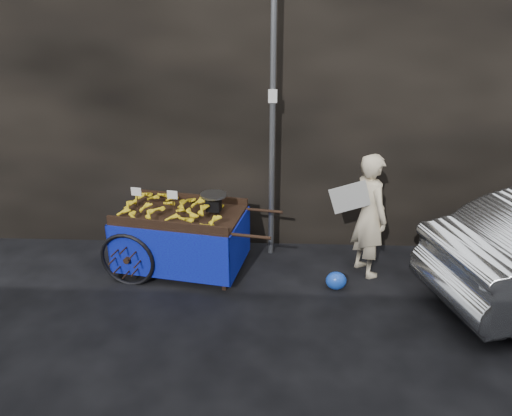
{
  "coord_description": "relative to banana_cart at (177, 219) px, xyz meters",
  "views": [
    {
      "loc": [
        0.35,
        -5.51,
        3.64
      ],
      "look_at": [
        0.11,
        0.5,
        1.08
      ],
      "focal_mm": 35.0,
      "sensor_mm": 36.0,
      "label": 1
    }
  ],
  "objects": [
    {
      "name": "plastic_bag",
      "position": [
        2.2,
        -0.48,
        -0.66
      ],
      "size": [
        0.28,
        0.22,
        0.25
      ],
      "primitive_type": "ellipsoid",
      "color": "#1843BA",
      "rests_on": "ground"
    },
    {
      "name": "building_wall",
      "position": [
        1.4,
        1.83,
        1.72
      ],
      "size": [
        13.5,
        2.0,
        5.0
      ],
      "color": "black",
      "rests_on": "ground"
    },
    {
      "name": "street_pole",
      "position": [
        1.31,
        0.53,
        1.22
      ],
      "size": [
        0.12,
        0.1,
        4.0
      ],
      "color": "slate",
      "rests_on": "ground"
    },
    {
      "name": "ground",
      "position": [
        1.01,
        -0.77,
        -0.78
      ],
      "size": [
        80.0,
        80.0,
        0.0
      ],
      "primitive_type": "plane",
      "color": "black",
      "rests_on": "ground"
    },
    {
      "name": "banana_cart",
      "position": [
        0.0,
        0.0,
        0.0
      ],
      "size": [
        2.48,
        1.45,
        1.27
      ],
      "rotation": [
        0.0,
        0.0,
        -0.18
      ],
      "color": "black",
      "rests_on": "ground"
    },
    {
      "name": "vendor",
      "position": [
        2.66,
        0.01,
        0.1
      ],
      "size": [
        0.92,
        0.76,
        1.75
      ],
      "rotation": [
        0.0,
        0.0,
        2.0
      ],
      "color": "beige",
      "rests_on": "ground"
    }
  ]
}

